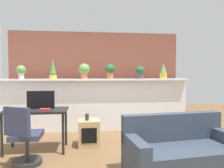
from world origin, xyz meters
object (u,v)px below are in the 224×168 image
object	(u,v)px
potted_plant_2	(84,70)
book_on_desk	(45,110)
potted_plant_1	(53,70)
side_cube_shelf	(89,133)
potted_plant_4	(140,72)
potted_plant_0	(21,71)
potted_plant_3	(110,71)
desk	(36,114)
vase_on_shelf	(87,117)
tv_monitor	(41,100)
couch	(181,153)
potted_plant_5	(163,71)
office_chair	(24,140)

from	to	relation	value
potted_plant_2	book_on_desk	distance (m)	1.70
potted_plant_1	side_cube_shelf	bearing A→B (deg)	-52.26
potted_plant_1	potted_plant_4	xyz separation A→B (m)	(2.09, -0.05, -0.03)
potted_plant_0	potted_plant_3	bearing A→B (deg)	-0.25
desk	potted_plant_2	bearing A→B (deg)	55.71
potted_plant_1	vase_on_shelf	world-z (taller)	potted_plant_1
tv_monitor	couch	distance (m)	2.55
potted_plant_0	potted_plant_4	bearing A→B (deg)	-0.03
side_cube_shelf	book_on_desk	size ratio (longest dim) A/B	2.90
book_on_desk	side_cube_shelf	bearing A→B (deg)	22.13
potted_plant_3	book_on_desk	world-z (taller)	potted_plant_3
side_cube_shelf	potted_plant_4	bearing A→B (deg)	39.25
potted_plant_0	potted_plant_5	bearing A→B (deg)	0.41
potted_plant_2	potted_plant_3	size ratio (longest dim) A/B	1.04
office_chair	couch	xyz separation A→B (m)	(2.25, -0.51, -0.11)
desk	vase_on_shelf	bearing A→B (deg)	8.19
tv_monitor	potted_plant_5	bearing A→B (deg)	22.46
tv_monitor	side_cube_shelf	distance (m)	1.10
potted_plant_3	potted_plant_4	world-z (taller)	potted_plant_3
tv_monitor	couch	world-z (taller)	tv_monitor
tv_monitor	potted_plant_3	bearing A→B (deg)	38.24
potted_plant_1	office_chair	size ratio (longest dim) A/B	0.55
couch	potted_plant_1	bearing A→B (deg)	131.37
side_cube_shelf	couch	bearing A→B (deg)	-45.92
potted_plant_2	book_on_desk	bearing A→B (deg)	-115.44
potted_plant_1	potted_plant_3	size ratio (longest dim) A/B	1.42
desk	vase_on_shelf	distance (m)	0.92
potted_plant_0	potted_plant_5	xyz separation A→B (m)	(3.40, 0.02, 0.00)
potted_plant_1	office_chair	world-z (taller)	potted_plant_1
tv_monitor	couch	bearing A→B (deg)	-29.79
potted_plant_4	book_on_desk	distance (m)	2.51
potted_plant_3	book_on_desk	xyz separation A→B (m)	(-1.28, -1.33, -0.70)
potted_plant_2	potted_plant_5	world-z (taller)	potted_plant_5
potted_plant_2	book_on_desk	world-z (taller)	potted_plant_2
potted_plant_3	book_on_desk	bearing A→B (deg)	-133.90
vase_on_shelf	potted_plant_5	bearing A→B (deg)	29.66
potted_plant_4	book_on_desk	bearing A→B (deg)	-146.49
potted_plant_5	tv_monitor	world-z (taller)	potted_plant_5
potted_plant_0	office_chair	xyz separation A→B (m)	(0.56, -1.82, -1.07)
potted_plant_3	side_cube_shelf	world-z (taller)	potted_plant_3
potted_plant_1	book_on_desk	bearing A→B (deg)	-87.16
potted_plant_2	potted_plant_0	bearing A→B (deg)	-177.77
book_on_desk	potted_plant_4	bearing A→B (deg)	33.51
potted_plant_0	side_cube_shelf	xyz separation A→B (m)	(1.54, -1.03, -1.20)
desk	tv_monitor	distance (m)	0.27
potted_plant_1	potted_plant_5	size ratio (longest dim) A/B	1.33
potted_plant_2	desk	xyz separation A→B (m)	(-0.85, -1.24, -0.81)
potted_plant_2	potted_plant_5	xyz separation A→B (m)	(1.96, -0.03, -0.02)
potted_plant_1	book_on_desk	distance (m)	1.55
potted_plant_3	vase_on_shelf	distance (m)	1.49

